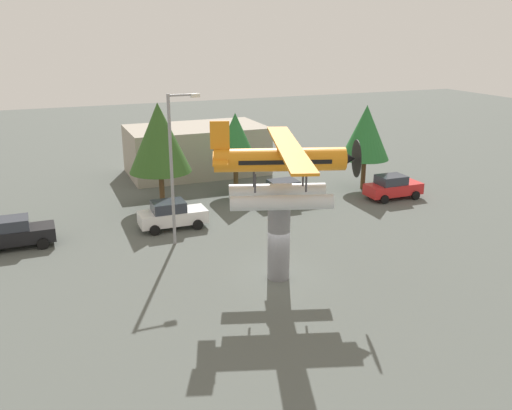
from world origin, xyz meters
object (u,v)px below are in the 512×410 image
Objects in this scene: car_far_green at (285,192)px; storefront_building at (196,150)px; car_mid_white at (172,215)px; streetlight_primary at (174,160)px; car_distant_red at (393,187)px; tree_far_east at (366,132)px; tree_center_back at (235,139)px; car_near_black at (15,233)px; display_pedestal at (279,241)px; floatplane_monument at (282,170)px; tree_east at (159,138)px.

storefront_building reaches higher than car_far_green.
streetlight_primary reaches higher than car_mid_white.
tree_far_east is (-0.57, 3.10, 3.55)m from car_distant_red.
tree_center_back reaches higher than car_distant_red.
car_far_green is at bearing 5.31° from car_near_black.
storefront_building is (14.39, 12.68, 1.14)m from car_near_black.
tree_center_back is (3.07, 14.67, 2.24)m from display_pedestal.
car_near_black is 16.58m from tree_center_back.
display_pedestal is at bearing -136.00° from tree_far_east.
tree_far_east reaches higher than car_mid_white.
car_mid_white is at bearing -179.58° from car_distant_red.
car_near_black and car_mid_white have the same top height.
car_distant_red is at bearing -0.17° from car_near_black.
car_mid_white is 13.98m from storefront_building.
car_far_green is at bearing 12.01° from car_mid_white.
tree_far_east reaches higher than storefront_building.
streetlight_primary is at bearing -160.27° from tree_far_east.
tree_far_east is (12.78, 12.34, 2.46)m from display_pedestal.
storefront_building is (5.63, 15.50, -2.94)m from streetlight_primary.
display_pedestal is at bearing -37.24° from car_near_black.
display_pedestal is 0.94× the size of car_near_black.
tree_far_east is at bearing 11.39° from car_mid_white.
streetlight_primary is 16.75m from storefront_building.
floatplane_monument is 1.67× the size of tree_center_back.
car_near_black is 19.21m from storefront_building.
car_near_black is at bearing -174.69° from car_far_green.
display_pedestal is 15.16m from tree_center_back.
streetlight_primary reaches higher than floatplane_monument.
tree_east reaches higher than storefront_building.
floatplane_monument is at bearing -70.02° from car_mid_white.
floatplane_monument is 1.40× the size of tree_east.
tree_east is (-2.80, 13.60, 2.94)m from display_pedestal.
tree_center_back is at bearing 96.80° from floatplane_monument.
tree_east is (-4.93, -8.40, 2.89)m from storefront_building.
car_mid_white is (-3.21, 9.12, -1.08)m from display_pedestal.
car_distant_red is at bearing -79.57° from tree_far_east.
floatplane_monument is 22.42m from storefront_building.
tree_east is at bearing 24.33° from car_near_black.
display_pedestal reaches higher than car_far_green.
car_far_green is (5.35, 11.01, -4.72)m from floatplane_monument.
streetlight_primary reaches higher than tree_east.
car_mid_white is at bearing -112.50° from storefront_building.
car_near_black is (-12.27, 9.32, -1.08)m from display_pedestal.
tree_center_back is (15.34, 5.35, 3.33)m from car_near_black.
streetlight_primary reaches higher than storefront_building.
floatplane_monument is 15.07m from tree_center_back.
tree_center_back is at bearing 19.23° from car_near_black.
storefront_building reaches higher than display_pedestal.
floatplane_monument is 1.57× the size of tree_far_east.
display_pedestal is 0.60× the size of tree_far_east.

